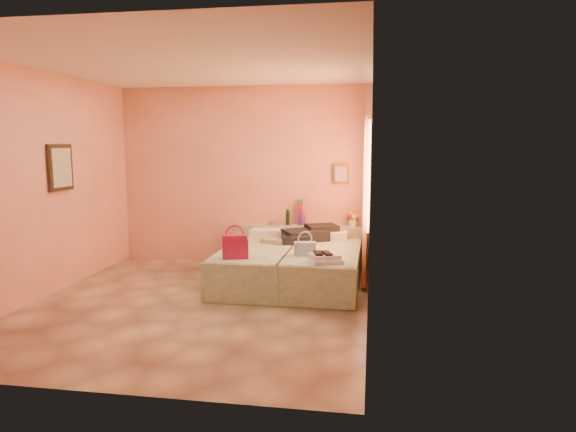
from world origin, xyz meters
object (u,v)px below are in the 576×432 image
Objects in this scene: headboard_ledge at (303,246)px; green_book at (319,226)px; bed_left at (258,265)px; blue_handbag at (305,249)px; bed_right at (324,268)px; towel_stack at (326,258)px; magenta_handbag at (235,246)px; water_bottle at (288,218)px; flower_vase at (353,218)px.

green_book is at bearing -15.76° from headboard_ledge.
blue_handbag reaches higher than bed_left.
headboard_ledge is 0.44m from green_book.
towel_stack is (0.10, -0.77, 0.30)m from bed_right.
headboard_ledge is at bearing 106.08° from towel_stack.
green_book is at bearing 44.60° from magenta_handbag.
bed_left is 8.66× the size of water_bottle.
bed_left is 0.89m from blue_handbag.
green_book is 0.67× the size of blue_handbag.
bed_right is 0.58m from blue_handbag.
bed_right is 7.41× the size of flower_vase.
headboard_ledge is 11.21× the size of green_book.
flower_vase reaches higher than magenta_handbag.
bed_left is at bearing -139.00° from flower_vase.
bed_right is at bearing -64.23° from green_book.
flower_vase is (0.50, 0.10, 0.12)m from green_book.
water_bottle is 1.26× the size of green_book.
magenta_handbag reaches higher than headboard_ledge.
magenta_handbag is at bearing -172.33° from blue_handbag.
flower_vase is (0.34, 1.08, 0.53)m from bed_right.
green_book is at bearing -168.24° from flower_vase.
flower_vase is at bearing 82.58° from towel_stack.
flower_vase is at bearing 2.23° from headboard_ledge.
bed_left is at bearing -111.05° from green_book.
magenta_handbag is 1.16× the size of blue_handbag.
magenta_handbag is at bearing -144.96° from bed_right.
towel_stack is at bearing -97.42° from flower_vase.
bed_right is at bearing -67.76° from headboard_ledge.
headboard_ledge is 0.89m from flower_vase.
water_bottle is 0.73× the size of magenta_handbag.
magenta_handbag is at bearing 176.91° from towel_stack.
flower_vase is 2.26m from magenta_handbag.
magenta_handbag is 0.90× the size of towel_stack.
headboard_ledge is 1.91m from towel_stack.
magenta_handbag reaches higher than towel_stack.
headboard_ledge is 5.86× the size of towel_stack.
green_book is (0.26, -0.07, 0.34)m from headboard_ledge.
towel_stack is (0.30, -0.34, -0.04)m from blue_handbag.
green_book is 1.41m from blue_handbag.
magenta_handbag is (-0.87, -1.68, -0.02)m from green_book.
headboard_ledge is at bearing 66.30° from bed_left.
green_book is (0.50, -0.09, -0.10)m from water_bottle.
magenta_handbag is (-1.38, -1.79, -0.14)m from flower_vase.
headboard_ledge is 1.89m from magenta_handbag.
bed_left is (-0.48, -1.05, -0.08)m from headboard_ledge.
bed_left is 5.71× the size of towel_stack.
water_bottle is at bearing 78.19° from bed_left.
green_book reaches higher than towel_stack.
headboard_ledge is 6.48× the size of magenta_handbag.
flower_vase reaches higher than water_bottle.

